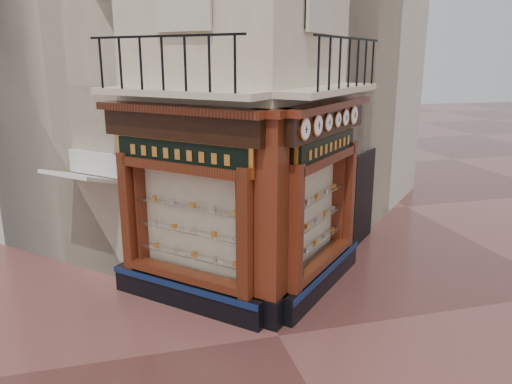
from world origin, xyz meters
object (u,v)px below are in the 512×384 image
object	(u,v)px
clock_c	(328,122)
signboard_left	(180,154)
corner_pilaster	(271,224)
clock_b	(317,125)
clock_f	(354,115)
awning	(88,282)
clock_a	(305,129)
signboard_right	(328,147)
clock_d	(337,120)
clock_e	(345,117)

from	to	relation	value
clock_c	signboard_left	distance (m)	2.85
corner_pilaster	signboard_left	size ratio (longest dim) A/B	1.76
clock_b	clock_f	size ratio (longest dim) A/B	0.96
clock_b	clock_c	distance (m)	0.51
clock_f	signboard_left	xyz separation A→B (m)	(-3.80, -0.73, -0.52)
corner_pilaster	awning	world-z (taller)	corner_pilaster
clock_f	signboard_left	world-z (taller)	clock_f
corner_pilaster	clock_f	distance (m)	3.36
clock_a	signboard_right	xyz separation A→B (m)	(0.89, 1.04, -0.52)
clock_f	awning	size ratio (longest dim) A/B	0.28
clock_d	clock_f	size ratio (longest dim) A/B	0.75
clock_d	clock_f	bearing A→B (deg)	0.00
clock_c	awning	world-z (taller)	clock_c
signboard_left	clock_d	bearing A→B (deg)	-134.06
signboard_left	clock_c	bearing A→B (deg)	-141.04
corner_pilaster	awning	size ratio (longest dim) A/B	2.74
awning	signboard_left	xyz separation A→B (m)	(1.94, -1.68, 3.10)
awning	clock_a	bearing A→B (deg)	-169.42
signboard_left	corner_pilaster	bearing A→B (deg)	-169.75
clock_a	clock_b	distance (m)	0.55
clock_b	clock_a	bearing A→B (deg)	-180.00
corner_pilaster	signboard_right	distance (m)	2.12
clock_a	signboard_left	distance (m)	2.35
clock_a	clock_c	world-z (taller)	clock_a
clock_c	clock_f	size ratio (longest dim) A/B	0.83
clock_e	signboard_right	size ratio (longest dim) A/B	0.17
clock_e	corner_pilaster	bearing A→B (deg)	169.78
clock_c	signboard_left	size ratio (longest dim) A/B	0.15
clock_c	corner_pilaster	bearing A→B (deg)	163.53
clock_a	signboard_right	world-z (taller)	clock_a
clock_f	signboard_right	xyz separation A→B (m)	(-0.88, -0.73, -0.52)
clock_f	awning	xyz separation A→B (m)	(-5.74, 0.95, -3.62)
clock_e	awning	world-z (taller)	clock_e
clock_b	clock_c	xyz separation A→B (m)	(0.36, 0.36, 0.00)
clock_d	clock_b	bearing A→B (deg)	-180.00
clock_b	signboard_left	distance (m)	2.56
signboard_left	signboard_right	distance (m)	2.92
clock_d	clock_f	xyz separation A→B (m)	(0.67, 0.67, -0.00)
awning	signboard_left	bearing A→B (deg)	-175.90
clock_d	clock_e	size ratio (longest dim) A/B	0.89
clock_a	clock_e	bearing A→B (deg)	0.00
signboard_right	signboard_left	bearing A→B (deg)	135.00
clock_d	signboard_right	distance (m)	0.56
clock_c	clock_e	bearing A→B (deg)	0.00
clock_c	signboard_right	xyz separation A→B (m)	(0.14, 0.29, -0.52)
clock_c	clock_e	size ratio (longest dim) A/B	0.99
clock_f	signboard_right	size ratio (longest dim) A/B	0.20
awning	signboard_left	size ratio (longest dim) A/B	0.64
signboard_left	signboard_right	bearing A→B (deg)	-135.00
signboard_right	clock_d	bearing A→B (deg)	-31.11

